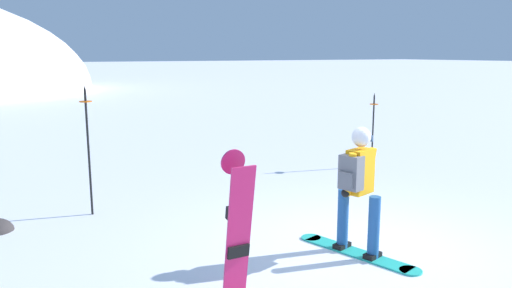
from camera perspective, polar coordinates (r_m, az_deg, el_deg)
ground_plane at (r=7.12m, az=11.81°, el=-11.59°), size 300.00×300.00×0.00m
snowboarder_main at (r=6.59m, az=11.64°, el=-4.96°), size 0.72×1.78×1.71m
spare_snowboard at (r=5.39m, az=-2.10°, el=-9.20°), size 0.28×0.31×1.64m
piste_marker_near at (r=8.48m, az=-18.74°, el=0.16°), size 0.20×0.20×2.14m
piste_marker_far at (r=11.87m, az=13.31°, el=2.17°), size 0.20×0.20×1.74m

